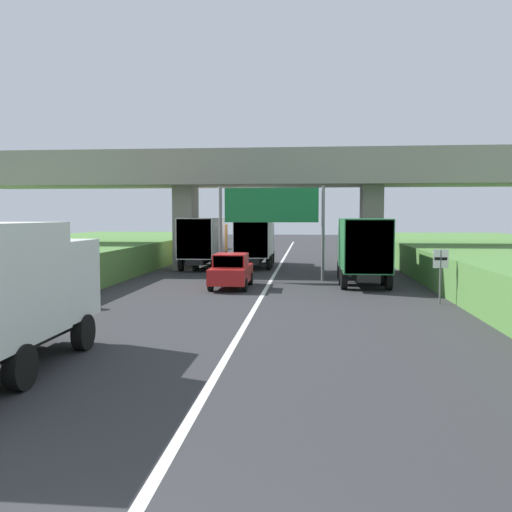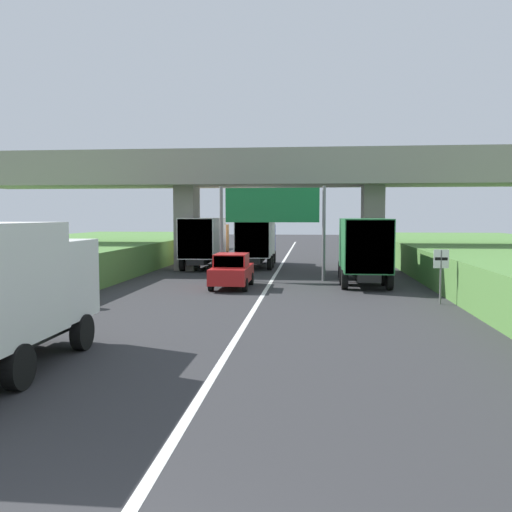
# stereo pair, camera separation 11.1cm
# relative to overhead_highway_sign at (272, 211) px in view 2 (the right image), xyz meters

# --- Properties ---
(lane_centre_stripe) EXTENTS (0.20, 91.12, 0.01)m
(lane_centre_stripe) POSITION_rel_overhead_highway_sign_xyz_m (0.00, -0.87, -3.84)
(lane_centre_stripe) COLOR white
(lane_centre_stripe) RESTS_ON ground
(overpass_bridge) EXTENTS (40.00, 4.80, 7.72)m
(overpass_bridge) POSITION_rel_overhead_highway_sign_xyz_m (0.00, 5.52, 1.97)
(overpass_bridge) COLOR gray
(overpass_bridge) RESTS_ON ground
(overhead_highway_sign) EXTENTS (5.88, 0.18, 5.22)m
(overhead_highway_sign) POSITION_rel_overhead_highway_sign_xyz_m (0.00, 0.00, 0.00)
(overhead_highway_sign) COLOR slate
(overhead_highway_sign) RESTS_ON ground
(speed_limit_sign) EXTENTS (0.60, 0.08, 2.23)m
(speed_limit_sign) POSITION_rel_overhead_highway_sign_xyz_m (7.40, -7.62, -2.37)
(speed_limit_sign) COLOR slate
(speed_limit_sign) RESTS_ON ground
(truck_blue) EXTENTS (2.44, 7.30, 3.44)m
(truck_blue) POSITION_rel_overhead_highway_sign_xyz_m (-1.63, 7.96, -1.91)
(truck_blue) COLOR black
(truck_blue) RESTS_ON ground
(truck_green) EXTENTS (2.44, 7.30, 3.44)m
(truck_green) POSITION_rel_overhead_highway_sign_xyz_m (4.87, -1.23, -1.91)
(truck_green) COLOR black
(truck_green) RESTS_ON ground
(truck_orange) EXTENTS (2.44, 7.30, 3.44)m
(truck_orange) POSITION_rel_overhead_highway_sign_xyz_m (-5.07, 6.69, -1.91)
(truck_orange) COLOR black
(truck_orange) RESTS_ON ground
(car_red) EXTENTS (1.86, 4.10, 1.72)m
(car_red) POSITION_rel_overhead_highway_sign_xyz_m (-1.75, -3.52, -2.98)
(car_red) COLOR red
(car_red) RESTS_ON ground
(construction_barrel_1) EXTENTS (0.57, 0.57, 0.90)m
(construction_barrel_1) POSITION_rel_overhead_highway_sign_xyz_m (-6.67, -13.85, -3.38)
(construction_barrel_1) COLOR orange
(construction_barrel_1) RESTS_ON ground
(construction_barrel_2) EXTENTS (0.57, 0.57, 0.90)m
(construction_barrel_2) POSITION_rel_overhead_highway_sign_xyz_m (-6.70, -9.91, -3.38)
(construction_barrel_2) COLOR orange
(construction_barrel_2) RESTS_ON ground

